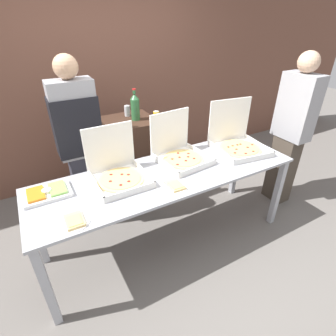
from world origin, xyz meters
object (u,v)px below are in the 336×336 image
at_px(paper_plate_front_right, 75,221).
at_px(person_guest_cap, 291,130).
at_px(paper_plate_front_center, 175,186).
at_px(soda_can_silver, 127,111).
at_px(pizza_box_near_left, 237,141).
at_px(veggie_tray, 47,193).
at_px(soda_bottle, 135,107).
at_px(pizza_box_near_right, 180,152).
at_px(person_server_vest, 79,140).
at_px(soda_can_colored, 156,117).
at_px(pizza_box_far_left, 118,171).

relative_size(paper_plate_front_right, person_guest_cap, 0.12).
relative_size(paper_plate_front_center, soda_can_silver, 1.79).
distance_m(pizza_box_near_left, person_guest_cap, 0.73).
bearing_deg(veggie_tray, paper_plate_front_center, -22.74).
xyz_separation_m(pizza_box_near_left, soda_bottle, (-0.82, 0.79, 0.29)).
distance_m(pizza_box_near_right, paper_plate_front_center, 0.49).
bearing_deg(person_server_vest, paper_plate_front_right, 73.59).
bearing_deg(soda_can_colored, person_guest_cap, -27.41).
bearing_deg(pizza_box_near_right, veggie_tray, 174.11).
bearing_deg(veggie_tray, paper_plate_front_right, -74.64).
height_order(veggie_tray, soda_bottle, soda_bottle).
height_order(soda_bottle, person_guest_cap, person_guest_cap).
xyz_separation_m(pizza_box_near_left, soda_can_silver, (-0.85, 0.96, 0.20)).
height_order(veggie_tray, soda_can_colored, soda_can_colored).
distance_m(pizza_box_far_left, soda_bottle, 0.95).
relative_size(soda_can_silver, soda_can_colored, 1.00).
xyz_separation_m(pizza_box_near_left, person_server_vest, (-1.50, 0.62, 0.10)).
xyz_separation_m(pizza_box_far_left, person_guest_cap, (2.04, -0.14, 0.02)).
relative_size(pizza_box_far_left, paper_plate_front_right, 2.18).
xyz_separation_m(veggie_tray, person_guest_cap, (2.62, -0.20, 0.08)).
height_order(soda_bottle, soda_can_colored, soda_bottle).
bearing_deg(pizza_box_near_left, person_server_vest, 165.45).
xyz_separation_m(soda_can_colored, person_guest_cap, (1.37, -0.71, -0.18)).
distance_m(pizza_box_far_left, soda_can_colored, 0.90).
distance_m(pizza_box_near_right, veggie_tray, 1.24).
bearing_deg(person_server_vest, soda_can_colored, 179.07).
bearing_deg(soda_can_colored, person_server_vest, 179.07).
xyz_separation_m(pizza_box_near_right, paper_plate_front_center, (-0.29, -0.39, -0.07)).
distance_m(soda_bottle, person_server_vest, 0.73).
bearing_deg(pizza_box_near_left, pizza_box_near_right, -179.67).
relative_size(soda_can_colored, person_guest_cap, 0.07).
distance_m(veggie_tray, soda_can_silver, 1.38).
relative_size(pizza_box_near_right, soda_can_silver, 4.11).
distance_m(pizza_box_near_left, paper_plate_front_center, 1.00).
relative_size(pizza_box_far_left, person_guest_cap, 0.26).
bearing_deg(person_server_vest, pizza_box_near_right, 147.59).
bearing_deg(soda_bottle, person_server_vest, -165.78).
height_order(pizza_box_near_right, soda_bottle, soda_bottle).
relative_size(pizza_box_near_left, person_guest_cap, 0.32).
bearing_deg(person_server_vest, soda_can_silver, -152.38).
relative_size(soda_can_silver, person_guest_cap, 0.07).
bearing_deg(pizza_box_near_right, person_guest_cap, -13.65).
relative_size(pizza_box_near_right, person_guest_cap, 0.29).
distance_m(pizza_box_far_left, paper_plate_front_center, 0.51).
bearing_deg(soda_bottle, soda_can_colored, -48.21).
height_order(pizza_box_far_left, soda_can_silver, pizza_box_far_left).
relative_size(paper_plate_front_center, veggie_tray, 0.62).
height_order(pizza_box_near_left, pizza_box_near_right, pizza_box_near_left).
bearing_deg(soda_bottle, pizza_box_far_left, -123.55).
xyz_separation_m(pizza_box_near_left, paper_plate_front_center, (-0.95, -0.31, -0.07)).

